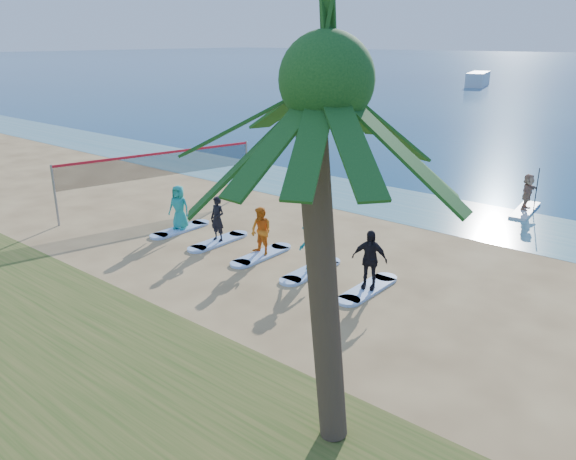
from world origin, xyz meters
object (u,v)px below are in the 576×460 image
Objects in this scene: palm_tree at (326,84)px; surfboard_3 at (311,271)px; paddleboarder at (528,192)px; student_4 at (369,259)px; surfboard_1 at (218,241)px; student_2 at (261,231)px; student_1 at (217,219)px; student_3 at (311,246)px; boat_offshore_a at (477,86)px; student_0 at (179,207)px; surfboard_4 at (368,289)px; volleyball_net at (160,165)px; paddleboard at (525,210)px; surfboard_0 at (180,229)px; surfboard_2 at (262,255)px.

surfboard_3 is (-4.90, 6.12, -6.48)m from palm_tree.
student_4 is at bearing 172.15° from paddleboarder.
student_2 is at bearing -0.00° from surfboard_1.
student_3 is at bearing -2.24° from student_1.
boat_offshore_a is at bearing 103.06° from student_1.
student_0 reaches higher than surfboard_3.
surfboard_4 is at bearing 72.13° from student_4.
paddleboard is (12.78, 9.66, -1.84)m from volleyball_net.
surfboard_4 is at bearing 0.00° from surfboard_1.
student_2 reaches higher than surfboard_0.
student_0 is 0.95× the size of student_4.
student_1 reaches higher than paddleboarder.
student_0 is 0.79× the size of surfboard_3.
student_2 is 0.76× the size of surfboard_3.
student_4 is at bearing -0.00° from surfboard_3.
paddleboarder reaches higher than paddleboard.
surfboard_1 is (-9.23, 6.12, -6.48)m from palm_tree.
volleyball_net is at bearing 124.12° from paddleboarder.
student_4 is (-0.96, -11.28, 0.10)m from paddleboarder.
surfboard_1 and surfboard_3 have the same top height.
volleyball_net is at bearing -177.76° from student_3.
student_4 is (2.17, 0.00, 0.09)m from student_3.
surfboard_4 is (-2.74, 6.12, -6.48)m from palm_tree.
palm_tree is 0.87× the size of boat_offshore_a.
student_2 is 0.76× the size of surfboard_4.
student_1 is at bearing -0.00° from surfboard_0.
student_4 reaches higher than surfboard_1.
boat_offshore_a is 77.37m from student_0.
surfboard_4 is at bearing -21.74° from student_0.
surfboard_0 is (18.39, -75.14, 0.04)m from boat_offshore_a.
volleyball_net is 5.41× the size of student_3.
student_1 is 4.33m from student_3.
surfboard_3 is (6.50, 0.00, 0.00)m from surfboard_0.
surfboard_3 is 1.00× the size of surfboard_4.
palm_tree reaches higher than surfboard_3.
paddleboard is 11.74m from student_3.
volleyball_net is 4.84× the size of student_4.
surfboard_1 is (-7.46, -11.28, -0.01)m from paddleboard.
palm_tree reaches higher than surfboard_1.
paddleboard reaches higher than surfboard_2.
boat_offshore_a is at bearing 106.82° from surfboard_2.
surfboard_4 is 0.96m from student_4.
student_0 reaches higher than paddleboard.
surfboard_2 is at bearing 180.00° from surfboard_4.
student_4 reaches higher than surfboard_0.
surfboard_2 is (-5.29, -11.28, -0.86)m from paddleboarder.
surfboard_3 is 0.86m from student_3.
paddleboarder is 12.46m from student_2.
surfboard_4 is (-0.96, -11.28, -0.86)m from paddleboarder.
student_2 is at bearing -2.24° from student_1.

